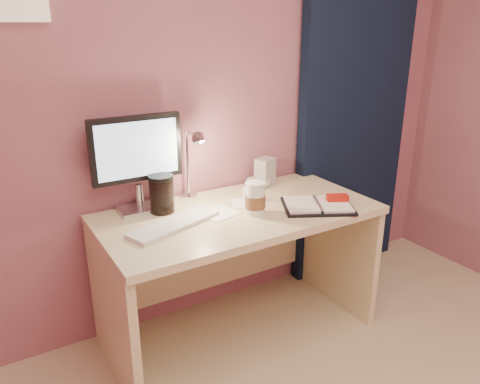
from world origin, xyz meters
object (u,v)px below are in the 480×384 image
product_box (265,172)px  planner (319,205)px  lotion_bottle (248,192)px  keyboard (174,224)px  desk_lamp (195,158)px  dark_jar (162,196)px  coffee_cup (255,199)px  monitor (136,155)px  bowl (258,183)px  desk (232,245)px

product_box → planner: bearing=-106.4°
lotion_bottle → product_box: size_ratio=0.69×
keyboard → product_box: bearing=3.3°
desk_lamp → dark_jar: bearing=-175.8°
dark_jar → desk_lamp: desk_lamp is taller
coffee_cup → monitor: bearing=144.2°
coffee_cup → lotion_bottle: (0.05, 0.15, -0.02)m
coffee_cup → keyboard: bearing=170.9°
bowl → coffee_cup: bearing=-125.2°
bowl → dark_jar: dark_jar is taller
monitor → desk_lamp: monitor is taller
coffee_cup → dark_jar: size_ratio=0.95×
desk_lamp → coffee_cup: bearing=-57.4°
monitor → coffee_cup: 0.62m
planner → coffee_cup: coffee_cup is taller
planner → desk_lamp: size_ratio=1.10×
keyboard → dark_jar: dark_jar is taller
keyboard → coffee_cup: size_ratio=2.89×
coffee_cup → planner: bearing=-17.0°
keyboard → coffee_cup: coffee_cup is taller
desk → product_box: product_box is taller
desk → desk_lamp: bearing=136.0°
product_box → desk_lamp: (-0.48, -0.07, 0.17)m
monitor → bowl: (0.70, -0.01, -0.27)m
bowl → product_box: 0.08m
desk → product_box: (0.34, 0.20, 0.30)m
monitor → desk_lamp: size_ratio=1.23×
desk → keyboard: (-0.36, -0.08, 0.24)m
lotion_bottle → desk_lamp: desk_lamp is taller
planner → desk_lamp: (-0.51, 0.38, 0.23)m
desk → bowl: (0.28, 0.18, 0.25)m
keyboard → monitor: bearing=84.8°
lotion_bottle → bowl: bearing=44.3°
monitor → coffee_cup: bearing=-35.6°
lotion_bottle → coffee_cup: bearing=-109.3°
coffee_cup → bowl: bearing=54.8°
planner → coffee_cup: bearing=-169.4°
keyboard → lotion_bottle: bearing=-7.7°
desk → desk_lamp: size_ratio=3.58×
product_box → desk_lamp: size_ratio=0.40×
bowl → product_box: (0.06, 0.02, 0.06)m
keyboard → planner: (0.73, -0.17, 0.00)m
monitor → product_box: (0.76, 0.01, -0.21)m
planner → lotion_bottle: bearing=164.7°
monitor → planner: 0.95m
desk_lamp → monitor: bearing=166.3°
desk → dark_jar: bearing=161.5°
desk → coffee_cup: (0.05, -0.15, 0.30)m
planner → bowl: 0.44m
dark_jar → keyboard: bearing=-96.0°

